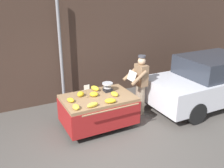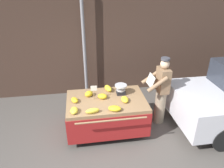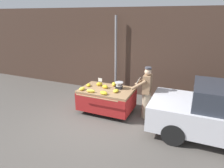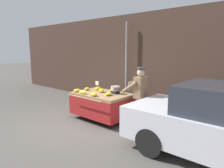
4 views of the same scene
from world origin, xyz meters
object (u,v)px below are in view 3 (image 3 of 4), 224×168
object	(u,v)px
banana_bunch_2	(99,84)
banana_bunch_4	(114,84)
banana_bunch_1	(82,89)
banana_cart	(107,95)
banana_bunch_3	(116,91)
banana_bunch_5	(104,93)
banana_bunch_6	(91,91)
vendor_person	(146,93)
banana_bunch_7	(88,85)
price_sign	(100,81)
street_pole	(116,56)
banana_bunch_0	(105,87)
weighing_scale	(119,85)

from	to	relation	value
banana_bunch_2	banana_bunch_4	bearing A→B (deg)	22.40
banana_bunch_1	banana_bunch_4	xyz separation A→B (m)	(0.81, 0.82, 0.01)
banana_cart	banana_bunch_4	bearing A→B (deg)	76.55
banana_bunch_3	banana_bunch_4	distance (m)	0.62
banana_bunch_5	banana_bunch_6	xyz separation A→B (m)	(-0.46, -0.01, 0.00)
banana_bunch_4	vendor_person	xyz separation A→B (m)	(1.23, -0.29, -0.03)
banana_bunch_4	banana_bunch_7	bearing A→B (deg)	-153.40
price_sign	banana_bunch_5	size ratio (longest dim) A/B	1.26
banana_bunch_3	banana_bunch_4	size ratio (longest dim) A/B	0.93
price_sign	vendor_person	bearing A→B (deg)	2.22
banana_bunch_2	banana_bunch_3	size ratio (longest dim) A/B	0.82
street_pole	banana_cart	bearing A→B (deg)	-77.74
price_sign	banana_bunch_0	world-z (taller)	price_sign
street_pole	banana_bunch_5	size ratio (longest dim) A/B	11.86
banana_bunch_7	banana_bunch_1	bearing A→B (deg)	-91.40
price_sign	banana_bunch_3	xyz separation A→B (m)	(0.67, -0.19, -0.20)
banana_cart	banana_bunch_0	size ratio (longest dim) A/B	8.39
banana_bunch_3	banana_bunch_6	xyz separation A→B (m)	(-0.74, -0.35, 0.01)
weighing_scale	banana_bunch_0	bearing A→B (deg)	-161.39
street_pole	banana_bunch_3	bearing A→B (deg)	-67.60
vendor_person	price_sign	bearing A→B (deg)	-177.78
banana_cart	banana_bunch_6	xyz separation A→B (m)	(-0.35, -0.48, 0.27)
banana_bunch_5	banana_bunch_6	world-z (taller)	same
banana_bunch_3	banana_bunch_4	xyz separation A→B (m)	(-0.30, 0.54, 0.01)
weighing_scale	banana_bunch_0	size ratio (longest dim) A/B	1.31
street_pole	banana_bunch_5	distance (m)	2.39
banana_cart	weighing_scale	bearing A→B (deg)	29.78
banana_cart	banana_bunch_1	bearing A→B (deg)	-150.62
banana_bunch_3	banana_bunch_5	size ratio (longest dim) A/B	0.96
weighing_scale	banana_bunch_0	xyz separation A→B (m)	(-0.45, -0.15, -0.06)
street_pole	banana_bunch_5	bearing A→B (deg)	-77.41
banana_cart	banana_bunch_5	distance (m)	0.55
banana_bunch_1	banana_bunch_2	xyz separation A→B (m)	(0.34, 0.62, 0.01)
street_pole	vendor_person	xyz separation A→B (m)	(1.71, -1.64, -0.73)
street_pole	banana_bunch_4	bearing A→B (deg)	-70.35
banana_bunch_4	street_pole	bearing A→B (deg)	109.65
banana_bunch_4	weighing_scale	bearing A→B (deg)	-36.66
banana_bunch_2	weighing_scale	bearing A→B (deg)	-0.44
banana_bunch_0	price_sign	bearing A→B (deg)	179.19
banana_cart	vendor_person	world-z (taller)	vendor_person
banana_bunch_0	banana_bunch_4	world-z (taller)	banana_bunch_4
banana_cart	banana_bunch_1	xyz separation A→B (m)	(-0.71, -0.40, 0.26)
vendor_person	banana_bunch_0	bearing A→B (deg)	-177.38
street_pole	banana_bunch_0	size ratio (longest dim) A/B	14.97
banana_bunch_0	banana_bunch_2	xyz separation A→B (m)	(-0.29, 0.16, 0.00)
banana_bunch_4	banana_bunch_7	world-z (taller)	banana_bunch_4
banana_bunch_6	banana_bunch_7	size ratio (longest dim) A/B	1.33
banana_bunch_1	banana_bunch_2	distance (m)	0.70
banana_bunch_3	banana_bunch_0	bearing A→B (deg)	158.43
banana_bunch_1	banana_bunch_6	world-z (taller)	banana_bunch_6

